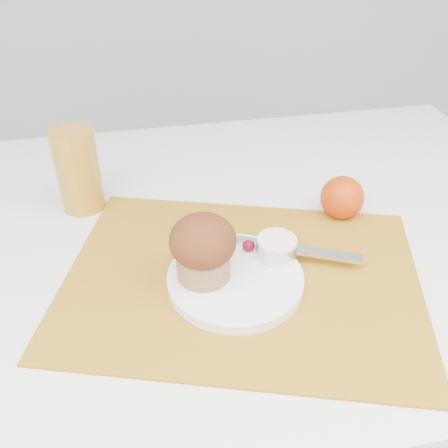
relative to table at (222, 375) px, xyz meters
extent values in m
cube|color=white|center=(0.00, 0.00, 0.00)|extent=(1.20, 0.80, 0.75)
cube|color=#AC7317|center=(0.01, -0.12, 0.38)|extent=(0.59, 0.50, 0.00)
cylinder|color=white|center=(-0.01, -0.13, 0.39)|extent=(0.22, 0.22, 0.02)
cylinder|color=silver|center=(0.06, -0.10, 0.41)|extent=(0.07, 0.07, 0.03)
cylinder|color=white|center=(0.06, -0.10, 0.42)|extent=(0.07, 0.07, 0.01)
ellipsoid|color=#57020C|center=(0.03, -0.08, 0.40)|extent=(0.02, 0.02, 0.02)
ellipsoid|color=#560211|center=(0.04, -0.10, 0.40)|extent=(0.02, 0.02, 0.02)
cube|color=silver|center=(0.08, -0.09, 0.40)|extent=(0.20, 0.11, 0.01)
sphere|color=#C73B07|center=(0.20, 0.00, 0.41)|extent=(0.07, 0.07, 0.07)
cylinder|color=#B88122|center=(-0.22, 0.11, 0.45)|extent=(0.08, 0.08, 0.14)
cylinder|color=#9E734C|center=(-0.05, -0.12, 0.41)|extent=(0.08, 0.08, 0.04)
ellipsoid|color=#361709|center=(-0.05, -0.12, 0.45)|extent=(0.09, 0.09, 0.07)
camera|label=1|loc=(-0.12, -0.63, 0.86)|focal=40.00mm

